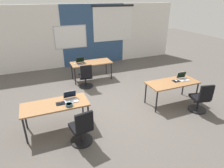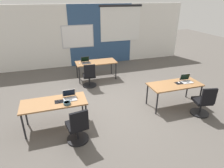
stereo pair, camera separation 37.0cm
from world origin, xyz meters
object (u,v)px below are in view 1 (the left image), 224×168
object	(u,v)px
chair_near_left_inner	(82,130)
laptop_far_left	(81,62)
mouse_far_left	(75,64)
chair_near_right_end	(200,100)
mouse_near_left_inner	(61,103)
chair_far_left	(86,78)
laptop_near_right_end	(183,78)
desk_far_center	(91,64)
snack_bowl	(69,105)
desk_near_right	(172,84)
desk_near_left	(55,106)
laptop_near_left_inner	(71,98)
mouse_near_right_end	(176,81)

from	to	relation	value
chair_near_left_inner	laptop_far_left	world-z (taller)	laptop_far_left
mouse_far_left	chair_near_right_end	distance (m)	4.55
mouse_near_left_inner	chair_near_left_inner	bearing A→B (deg)	-66.79
laptop_far_left	chair_far_left	bearing A→B (deg)	-95.40
chair_near_left_inner	laptop_near_right_end	world-z (taller)	laptop_near_right_end
desk_far_center	chair_near_left_inner	world-z (taller)	chair_near_left_inner
laptop_near_right_end	laptop_far_left	bearing A→B (deg)	137.21
laptop_far_left	snack_bowl	xyz separation A→B (m)	(-1.03, -3.02, -0.01)
chair_far_left	chair_near_right_end	world-z (taller)	same
mouse_near_left_inner	laptop_far_left	distance (m)	3.08
laptop_far_left	laptop_near_right_end	size ratio (longest dim) A/B	1.00
chair_near_right_end	snack_bowl	world-z (taller)	chair_near_right_end
laptop_far_left	laptop_near_right_end	bearing A→B (deg)	-50.97
chair_near_right_end	desk_near_right	bearing A→B (deg)	-46.04
laptop_far_left	laptop_near_right_end	distance (m)	3.78
desk_near_left	snack_bowl	distance (m)	0.39
mouse_near_left_inner	chair_near_right_end	world-z (taller)	chair_near_right_end
laptop_near_right_end	laptop_near_left_inner	bearing A→B (deg)	-175.92
desk_far_center	laptop_near_right_end	world-z (taller)	laptop_near_right_end
mouse_far_left	chair_near_right_end	size ratio (longest dim) A/B	0.11
mouse_near_left_inner	laptop_far_left	xyz separation A→B (m)	(1.21, 2.83, 0.03)
mouse_near_left_inner	snack_bowl	world-z (taller)	snack_bowl
laptop_near_left_inner	chair_near_left_inner	size ratio (longest dim) A/B	0.37
laptop_near_left_inner	laptop_far_left	distance (m)	2.91
mouse_far_left	snack_bowl	world-z (taller)	snack_bowl
mouse_near_right_end	snack_bowl	size ratio (longest dim) A/B	0.57
chair_far_left	laptop_near_right_end	bearing A→B (deg)	145.93
mouse_near_right_end	chair_far_left	bearing A→B (deg)	137.91
desk_near_left	mouse_near_right_end	bearing A→B (deg)	0.25
desk_near_right	chair_near_left_inner	bearing A→B (deg)	-165.60
mouse_far_left	laptop_near_right_end	bearing A→B (deg)	-43.87
mouse_near_left_inner	chair_near_right_end	distance (m)	3.91
mouse_near_left_inner	laptop_far_left	world-z (taller)	laptop_far_left
desk_near_right	chair_near_left_inner	distance (m)	3.16
mouse_near_left_inner	mouse_near_right_end	distance (m)	3.52
laptop_near_left_inner	snack_bowl	distance (m)	0.28
desk_far_center	laptop_near_left_inner	distance (m)	3.07
chair_far_left	desk_near_right	bearing A→B (deg)	140.30
mouse_far_left	chair_near_right_end	xyz separation A→B (m)	(2.88, -3.51, -0.36)
mouse_near_left_inner	chair_far_left	bearing A→B (deg)	60.97
desk_near_left	chair_near_left_inner	world-z (taller)	chair_near_left_inner
desk_far_center	mouse_near_left_inner	size ratio (longest dim) A/B	14.34
laptop_far_left	mouse_near_left_inner	bearing A→B (deg)	-117.16
desk_far_center	mouse_near_right_end	distance (m)	3.37
laptop_near_left_inner	chair_near_left_inner	distance (m)	0.92
chair_near_left_inner	laptop_near_right_end	size ratio (longest dim) A/B	2.63
snack_bowl	mouse_near_right_end	bearing A→B (deg)	3.99
chair_far_left	chair_near_right_end	size ratio (longest dim) A/B	1.00
laptop_near_left_inner	chair_near_left_inner	bearing A→B (deg)	-88.25
desk_near_right	chair_near_right_end	size ratio (longest dim) A/B	1.74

